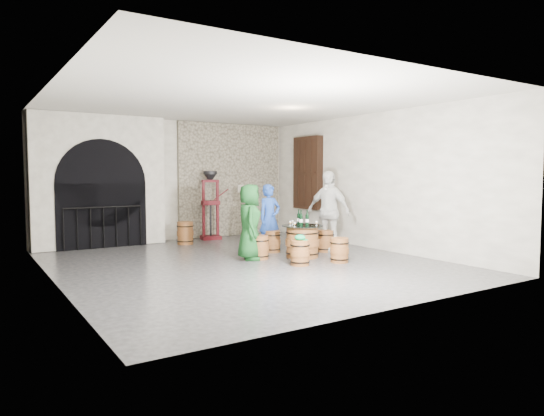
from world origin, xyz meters
TOP-DOWN VIEW (x-y plane):
  - ground at (0.00, 0.00)m, footprint 8.00×8.00m
  - wall_back at (0.00, 4.00)m, footprint 8.00×0.00m
  - wall_front at (0.00, -4.00)m, footprint 8.00×0.00m
  - wall_left at (-3.50, 0.00)m, footprint 0.00×8.00m
  - wall_right at (3.50, 0.00)m, footprint 0.00×8.00m
  - ceiling at (0.00, 0.00)m, footprint 8.00×8.00m
  - stone_facing_panel at (1.80, 3.94)m, footprint 3.20×0.12m
  - arched_opening at (-1.90, 3.74)m, footprint 3.10×0.60m
  - shuttered_window at (3.38, 2.40)m, footprint 0.23×1.10m
  - barrel_table at (1.35, -0.14)m, footprint 0.88×0.88m
  - barrel_stool_left at (0.46, 0.15)m, footprint 0.39×0.39m
  - barrel_stool_far at (1.17, 0.77)m, footprint 0.39×0.39m
  - barrel_stool_right at (2.22, 0.16)m, footprint 0.39×0.39m
  - barrel_stool_near_right at (1.61, -1.03)m, footprint 0.39×0.39m
  - barrel_stool_near_left at (0.76, -0.86)m, footprint 0.39×0.39m
  - green_cap at (0.76, -0.86)m, footprint 0.26×0.21m
  - person_green at (0.26, 0.21)m, footprint 0.79×0.91m
  - person_blue at (1.16, 0.86)m, footprint 0.58×0.40m
  - person_white at (2.32, 0.20)m, footprint 0.76×1.17m
  - wine_bottle_left at (1.30, -0.14)m, footprint 0.08×0.08m
  - wine_bottle_center at (1.43, -0.20)m, footprint 0.08×0.08m
  - wine_bottle_right at (1.39, 0.06)m, footprint 0.08×0.08m
  - tasting_glass_a at (1.04, -0.29)m, footprint 0.05×0.05m
  - tasting_glass_b at (1.54, -0.02)m, footprint 0.05×0.05m
  - tasting_glass_c at (1.26, 0.10)m, footprint 0.05×0.05m
  - tasting_glass_d at (1.63, 0.10)m, footprint 0.05×0.05m
  - tasting_glass_e at (1.56, -0.35)m, footprint 0.05×0.05m
  - tasting_glass_f at (1.09, -0.05)m, footprint 0.05×0.05m
  - side_barrel at (-0.00, 3.01)m, footprint 0.43×0.43m
  - corking_press at (0.94, 3.50)m, footprint 0.77×0.48m
  - control_box at (2.05, 3.86)m, footprint 0.18×0.10m

SIDE VIEW (x-z plane):
  - ground at x=0.00m, z-range 0.00..0.00m
  - barrel_stool_left at x=0.46m, z-range 0.00..0.49m
  - barrel_stool_far at x=1.17m, z-range 0.00..0.49m
  - barrel_stool_right at x=2.22m, z-range 0.00..0.49m
  - barrel_stool_near_right at x=1.61m, z-range 0.00..0.49m
  - barrel_stool_near_left at x=0.76m, z-range 0.00..0.49m
  - side_barrel at x=0.00m, z-range 0.00..0.57m
  - barrel_table at x=1.35m, z-range 0.00..0.68m
  - green_cap at x=0.76m, z-range 0.48..0.60m
  - tasting_glass_a at x=1.04m, z-range 0.68..0.78m
  - tasting_glass_b at x=1.54m, z-range 0.68..0.78m
  - tasting_glass_c at x=1.26m, z-range 0.68..0.78m
  - tasting_glass_d at x=1.63m, z-range 0.68..0.78m
  - tasting_glass_e at x=1.56m, z-range 0.68..0.78m
  - tasting_glass_f at x=1.09m, z-range 0.68..0.78m
  - person_blue at x=1.16m, z-range 0.00..1.54m
  - person_green at x=0.26m, z-range 0.00..1.56m
  - wine_bottle_left at x=1.30m, z-range 0.65..0.97m
  - wine_bottle_center at x=1.43m, z-range 0.65..0.97m
  - wine_bottle_right at x=1.39m, z-range 0.65..0.97m
  - person_white at x=2.32m, z-range 0.00..1.84m
  - corking_press at x=0.94m, z-range 0.15..2.00m
  - control_box at x=2.05m, z-range 1.24..1.46m
  - arched_opening at x=-1.90m, z-range -0.01..3.18m
  - wall_back at x=0.00m, z-range -2.40..5.60m
  - wall_front at x=0.00m, z-range -2.40..5.60m
  - wall_left at x=-3.50m, z-range -2.40..5.60m
  - wall_right at x=3.50m, z-range -2.40..5.60m
  - stone_facing_panel at x=1.80m, z-range 0.01..3.19m
  - shuttered_window at x=3.38m, z-range 0.80..2.80m
  - ceiling at x=0.00m, z-range 3.20..3.20m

